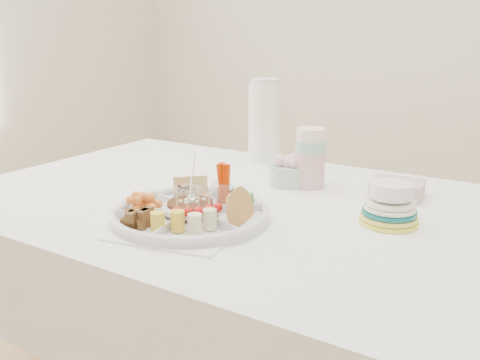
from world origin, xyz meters
The scene contains 16 objects.
wall_back centered at (0.00, 2.00, 1.35)m, with size 4.00×0.02×2.70m, color beige.
dining_table centered at (0.00, 0.00, 0.38)m, with size 1.52×1.02×0.76m, color white.
party_tray centered at (0.02, -0.20, 0.78)m, with size 0.38×0.38×0.04m, color silver.
bean_dip centered at (0.02, -0.20, 0.79)m, with size 0.11×0.11×0.04m, color black.
tortillas centered at (0.14, -0.18, 0.80)m, with size 0.11×0.11×0.07m, color #AF7942, non-canonical shape.
carrot_cucumber centered at (0.06, -0.08, 0.82)m, with size 0.12×0.12×0.11m, color #D23500, non-canonical shape.
pita_raisins centered at (-0.07, -0.11, 0.80)m, with size 0.11×0.11×0.06m, color tan, non-canonical shape.
cherries centered at (-0.11, -0.23, 0.79)m, with size 0.10×0.10×0.04m, color #CE6711, non-canonical shape.
granola_chunks centered at (-0.02, -0.33, 0.79)m, with size 0.09×0.09×0.04m, color #57341E, non-canonical shape.
banana_tomato centered at (0.10, -0.30, 0.82)m, with size 0.10×0.10×0.08m, color #D4C17F, non-canonical shape.
cup_stack centered at (0.14, 0.21, 0.88)m, with size 0.09×0.09×0.25m, color beige.
thermos centered at (-0.13, 0.42, 0.91)m, with size 0.11×0.11×0.30m, color white.
flower_bowl centered at (0.08, 0.20, 0.80)m, with size 0.12×0.12×0.09m, color #7EB79E.
napkin_stack centered at (0.39, 0.25, 0.78)m, with size 0.14×0.12×0.05m, color #CBA7AB.
plate_stack centered at (0.43, 0.03, 0.80)m, with size 0.14×0.14×0.09m, color gold.
placemat centered at (0.05, -0.35, 0.76)m, with size 0.27×0.09×0.01m, color white.
Camera 1 is at (0.74, -1.13, 1.19)m, focal length 38.00 mm.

